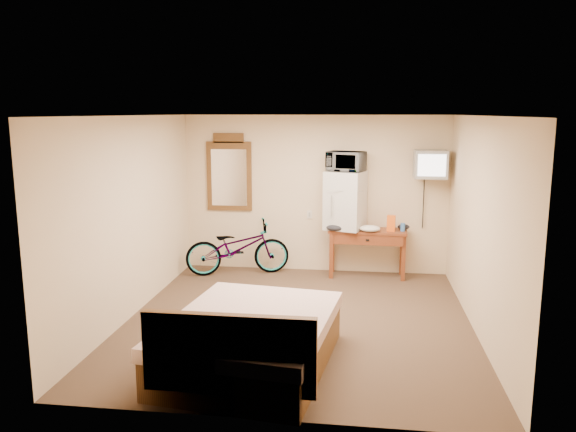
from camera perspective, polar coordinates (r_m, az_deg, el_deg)
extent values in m
plane|color=#493124|center=(7.07, 1.05, -10.56)|extent=(4.60, 4.60, 0.00)
plane|color=silver|center=(6.59, 1.12, 10.16)|extent=(4.60, 4.60, 0.00)
cube|color=beige|center=(8.98, 2.73, 2.23)|extent=(4.20, 0.04, 2.50)
cube|color=beige|center=(4.50, -2.21, -6.15)|extent=(4.20, 0.04, 2.50)
cube|color=beige|center=(7.26, -15.63, -0.13)|extent=(0.04, 4.60, 2.50)
cube|color=beige|center=(6.82, 18.91, -0.98)|extent=(0.04, 4.60, 2.50)
cube|color=silver|center=(9.02, 2.20, 0.16)|extent=(0.08, 0.01, 0.13)
cube|color=maroon|center=(8.78, 8.09, -1.49)|extent=(1.21, 0.51, 0.04)
cube|color=maroon|center=(8.70, 4.42, -4.06)|extent=(0.06, 0.06, 0.71)
cube|color=maroon|center=(8.72, 11.64, -4.23)|extent=(0.06, 0.06, 0.71)
cube|color=maroon|center=(9.05, 4.54, -3.49)|extent=(0.06, 0.06, 0.71)
cube|color=maroon|center=(9.07, 11.48, -3.65)|extent=(0.06, 0.06, 0.71)
cube|color=maroon|center=(8.61, 8.08, -2.42)|extent=(1.08, 0.09, 0.16)
cube|color=black|center=(8.59, 8.08, -2.44)|extent=(0.05, 0.02, 0.03)
cube|color=silver|center=(8.72, 5.84, 1.62)|extent=(0.68, 0.66, 0.90)
cube|color=#959591|center=(8.43, 5.80, 2.55)|extent=(0.55, 0.01, 0.00)
cylinder|color=#959591|center=(8.48, 4.44, 1.01)|extent=(0.02, 0.02, 0.32)
imported|color=silver|center=(8.65, 5.91, 5.55)|extent=(0.63, 0.52, 0.30)
cube|color=orange|center=(8.68, 10.44, -0.73)|extent=(0.13, 0.09, 0.25)
cylinder|color=#3871C0|center=(8.73, 11.58, -1.12)|extent=(0.07, 0.07, 0.13)
ellipsoid|color=silver|center=(8.61, 8.31, -1.27)|extent=(0.32, 0.24, 0.10)
ellipsoid|color=black|center=(8.60, 4.81, -1.19)|extent=(0.27, 0.20, 0.10)
ellipsoid|color=black|center=(8.86, 11.66, -1.09)|extent=(0.18, 0.15, 0.08)
cube|color=black|center=(8.94, 14.03, 4.65)|extent=(0.14, 0.02, 0.14)
cylinder|color=black|center=(8.89, 14.07, 4.63)|extent=(0.05, 0.30, 0.05)
cube|color=#959591|center=(8.67, 14.26, 5.13)|extent=(0.48, 0.40, 0.42)
cube|color=white|center=(8.46, 14.41, 5.00)|extent=(0.40, 0.01, 0.32)
cube|color=black|center=(8.87, 14.11, 5.26)|extent=(0.30, 0.01, 0.26)
cube|color=brown|center=(9.14, -5.99, 4.05)|extent=(0.73, 0.04, 1.11)
cube|color=brown|center=(9.09, -6.06, 7.89)|extent=(0.49, 0.04, 0.16)
cube|color=white|center=(9.12, -6.01, 3.90)|extent=(0.58, 0.01, 0.91)
imported|color=black|center=(8.92, -5.14, -3.22)|extent=(1.73, 1.04, 0.86)
cube|color=brown|center=(5.85, -3.73, -13.10)|extent=(1.72, 2.14, 0.40)
cube|color=beige|center=(5.75, -3.76, -10.82)|extent=(1.76, 2.19, 0.14)
cube|color=brown|center=(4.85, -6.04, -13.78)|extent=(1.48, 0.08, 0.70)
ellipsoid|color=white|center=(5.20, -9.02, -11.78)|extent=(0.57, 0.35, 0.20)
ellipsoid|color=white|center=(5.05, -1.31, -12.31)|extent=(0.57, 0.35, 0.20)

